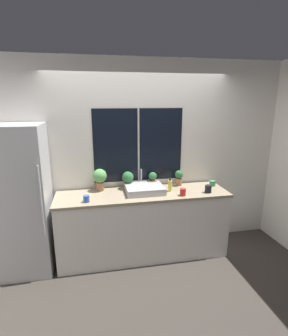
{
  "coord_description": "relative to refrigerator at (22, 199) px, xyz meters",
  "views": [
    {
      "loc": [
        -0.64,
        -2.97,
        2.15
      ],
      "look_at": [
        0.01,
        0.3,
        1.28
      ],
      "focal_mm": 28.0,
      "sensor_mm": 36.0,
      "label": 1
    }
  ],
  "objects": [
    {
      "name": "mug_black",
      "position": [
        2.41,
        -0.19,
        0.04
      ],
      "size": [
        0.09,
        0.09,
        0.1
      ],
      "color": "black",
      "rests_on": "counter"
    },
    {
      "name": "mug_blue",
      "position": [
        0.79,
        -0.21,
        0.03
      ],
      "size": [
        0.08,
        0.08,
        0.08
      ],
      "color": "#3351AD",
      "rests_on": "counter"
    },
    {
      "name": "refrigerator",
      "position": [
        0.0,
        0.0,
        0.0
      ],
      "size": [
        0.66,
        0.74,
        1.88
      ],
      "color": "#B7B7BC",
      "rests_on": "ground_plane"
    },
    {
      "name": "wall_back",
      "position": [
        1.54,
        0.33,
        0.41
      ],
      "size": [
        8.0,
        0.09,
        2.7
      ],
      "color": "silver",
      "rests_on": "ground_plane"
    },
    {
      "name": "potted_plant_center_left",
      "position": [
        1.36,
        0.19,
        0.13
      ],
      "size": [
        0.16,
        0.16,
        0.25
      ],
      "color": "#9E6B4C",
      "rests_on": "counter"
    },
    {
      "name": "mug_red",
      "position": [
        2.04,
        -0.23,
        0.04
      ],
      "size": [
        0.08,
        0.08,
        0.1
      ],
      "color": "#B72D28",
      "rests_on": "counter"
    },
    {
      "name": "mug_green",
      "position": [
        2.59,
        0.07,
        0.03
      ],
      "size": [
        0.09,
        0.09,
        0.08
      ],
      "color": "#38844C",
      "rests_on": "counter"
    },
    {
      "name": "counter",
      "position": [
        1.54,
        -0.04,
        -0.47
      ],
      "size": [
        2.32,
        0.62,
        0.93
      ],
      "color": "white",
      "rests_on": "ground_plane"
    },
    {
      "name": "potted_plant_center_right",
      "position": [
        1.72,
        0.19,
        0.09
      ],
      "size": [
        0.13,
        0.13,
        0.22
      ],
      "color": "#9E6B4C",
      "rests_on": "counter"
    },
    {
      "name": "soap_bottle",
      "position": [
        1.91,
        -0.04,
        0.07
      ],
      "size": [
        0.05,
        0.05,
        0.2
      ],
      "color": "#DBD14C",
      "rests_on": "counter"
    },
    {
      "name": "sink",
      "position": [
        1.57,
        -0.0,
        0.03
      ],
      "size": [
        0.51,
        0.46,
        0.26
      ],
      "color": "#ADADB2",
      "rests_on": "counter"
    },
    {
      "name": "potted_plant_far_right",
      "position": [
        2.12,
        0.19,
        0.12
      ],
      "size": [
        0.12,
        0.12,
        0.23
      ],
      "color": "#9E6B4C",
      "rests_on": "counter"
    },
    {
      "name": "potted_plant_far_left",
      "position": [
        0.98,
        0.19,
        0.18
      ],
      "size": [
        0.19,
        0.19,
        0.31
      ],
      "color": "#9E6B4C",
      "rests_on": "counter"
    },
    {
      "name": "wall_right",
      "position": [
        3.69,
        1.16,
        0.41
      ],
      "size": [
        0.06,
        7.0,
        2.7
      ],
      "color": "silver",
      "rests_on": "ground_plane"
    },
    {
      "name": "ground_plane",
      "position": [
        1.54,
        -0.34,
        -0.94
      ],
      "size": [
        14.0,
        14.0,
        0.0
      ],
      "primitive_type": "plane",
      "color": "#38332D"
    }
  ]
}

